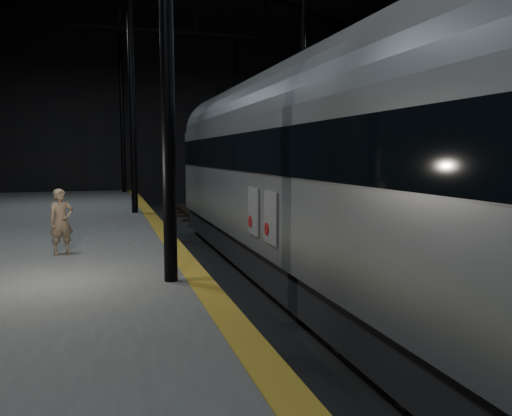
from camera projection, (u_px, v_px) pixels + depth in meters
name	position (u px, v px, depth m)	size (l,w,h in m)	color
ground	(283.00, 272.00, 14.79)	(44.00, 44.00, 0.00)	black
platform_left	(4.00, 273.00, 12.58)	(9.00, 43.80, 1.00)	#4E4E4C
platform_right	(491.00, 242.00, 16.90)	(9.00, 43.80, 1.00)	#4E4E4C
tactile_strip	(173.00, 244.00, 13.75)	(0.50, 43.80, 0.01)	olive
track	(283.00, 269.00, 14.79)	(2.40, 43.00, 0.24)	#3F3328
train	(319.00, 164.00, 12.06)	(3.24, 21.68, 5.79)	#95979C
woman	(61.00, 221.00, 12.34)	(0.59, 0.39, 1.63)	#9F8161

